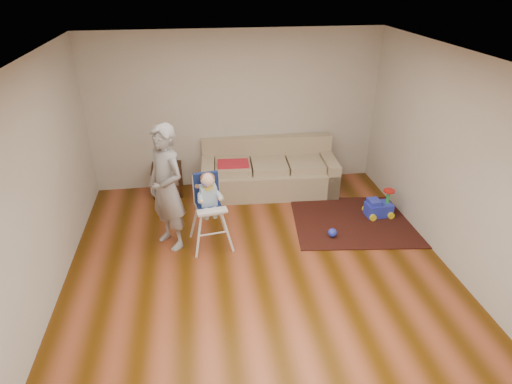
{
  "coord_description": "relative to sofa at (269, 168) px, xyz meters",
  "views": [
    {
      "loc": [
        -0.71,
        -4.38,
        3.55
      ],
      "look_at": [
        0.0,
        0.4,
        1.0
      ],
      "focal_mm": 30.0,
      "sensor_mm": 36.0,
      "label": 1
    }
  ],
  "objects": [
    {
      "name": "ground",
      "position": [
        -0.51,
        -2.3,
        -0.45
      ],
      "size": [
        5.5,
        5.5,
        0.0
      ],
      "primitive_type": "plane",
      "color": "#4C2B06",
      "rests_on": "ground"
    },
    {
      "name": "room_envelope",
      "position": [
        -0.51,
        -1.77,
        1.43
      ],
      "size": [
        5.04,
        5.52,
        2.72
      ],
      "color": "beige",
      "rests_on": "ground"
    },
    {
      "name": "sofa",
      "position": [
        0.0,
        0.0,
        0.0
      ],
      "size": [
        2.37,
        1.09,
        0.9
      ],
      "rotation": [
        0.0,
        0.0,
        -0.06
      ],
      "color": "tan",
      "rests_on": "ground"
    },
    {
      "name": "side_table",
      "position": [
        -1.77,
        0.19,
        -0.2
      ],
      "size": [
        0.5,
        0.5,
        0.5
      ],
      "primitive_type": null,
      "color": "black",
      "rests_on": "ground"
    },
    {
      "name": "area_rug",
      "position": [
        1.24,
        -1.25,
        -0.44
      ],
      "size": [
        2.21,
        1.76,
        0.02
      ],
      "primitive_type": "cube",
      "rotation": [
        0.0,
        0.0,
        -0.12
      ],
      "color": "black",
      "rests_on": "ground"
    },
    {
      "name": "ride_on_toy",
      "position": [
        1.58,
        -1.13,
        -0.21
      ],
      "size": [
        0.42,
        0.31,
        0.44
      ],
      "primitive_type": null,
      "rotation": [
        0.0,
        0.0,
        0.06
      ],
      "color": "blue",
      "rests_on": "area_rug"
    },
    {
      "name": "toy_ball",
      "position": [
        0.67,
        -1.62,
        -0.37
      ],
      "size": [
        0.13,
        0.13,
        0.13
      ],
      "primitive_type": "sphere",
      "color": "blue",
      "rests_on": "area_rug"
    },
    {
      "name": "high_chair",
      "position": [
        -1.11,
        -1.52,
        0.1
      ],
      "size": [
        0.59,
        0.59,
        1.13
      ],
      "rotation": [
        0.0,
        0.0,
        0.14
      ],
      "color": "silver",
      "rests_on": "ground"
    },
    {
      "name": "adult",
      "position": [
        -1.66,
        -1.43,
        0.45
      ],
      "size": [
        0.74,
        0.78,
        1.79
      ],
      "primitive_type": "imported",
      "rotation": [
        0.0,
        0.0,
        -0.9
      ],
      "color": "gray",
      "rests_on": "ground"
    }
  ]
}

